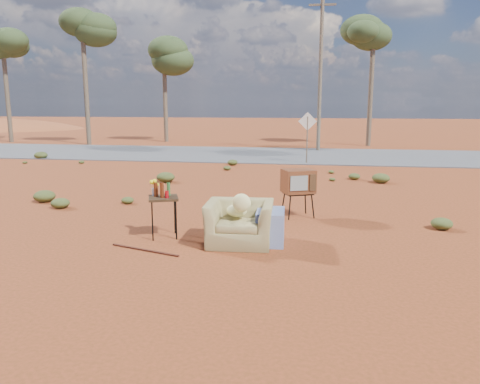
# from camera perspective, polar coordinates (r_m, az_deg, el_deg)

# --- Properties ---
(ground) EXTENTS (140.00, 140.00, 0.00)m
(ground) POSITION_cam_1_polar(r_m,az_deg,el_deg) (8.76, -3.51, -6.40)
(ground) COLOR #94381D
(ground) RESTS_ON ground
(highway) EXTENTS (140.00, 7.00, 0.04)m
(highway) POSITION_cam_1_polar(r_m,az_deg,el_deg) (23.37, 4.57, 4.54)
(highway) COLOR #565659
(highway) RESTS_ON ground
(armchair) EXTENTS (1.47, 0.98, 1.07)m
(armchair) POSITION_cam_1_polar(r_m,az_deg,el_deg) (8.67, 0.66, -3.14)
(armchair) COLOR #958551
(armchair) RESTS_ON ground
(tv_unit) EXTENTS (0.84, 0.76, 1.10)m
(tv_unit) POSITION_cam_1_polar(r_m,az_deg,el_deg) (10.72, 7.12, 1.23)
(tv_unit) COLOR black
(tv_unit) RESTS_ON ground
(side_table) EXTENTS (0.72, 0.72, 1.12)m
(side_table) POSITION_cam_1_polar(r_m,az_deg,el_deg) (9.18, -9.59, -0.40)
(side_table) COLOR #322112
(side_table) RESTS_ON ground
(rusty_bar) EXTENTS (1.40, 0.49, 0.04)m
(rusty_bar) POSITION_cam_1_polar(r_m,az_deg,el_deg) (8.54, -11.55, -6.93)
(rusty_bar) COLOR #4F1E15
(rusty_bar) RESTS_ON ground
(road_sign) EXTENTS (0.78, 0.06, 2.19)m
(road_sign) POSITION_cam_1_polar(r_m,az_deg,el_deg) (20.19, 8.21, 7.68)
(road_sign) COLOR brown
(road_sign) RESTS_ON ground
(eucalyptus_far_left) EXTENTS (3.20, 3.20, 7.10)m
(eucalyptus_far_left) POSITION_cam_1_polar(r_m,az_deg,el_deg) (34.61, -26.93, 15.31)
(eucalyptus_far_left) COLOR brown
(eucalyptus_far_left) RESTS_ON ground
(eucalyptus_left) EXTENTS (3.20, 3.20, 8.10)m
(eucalyptus_left) POSITION_cam_1_polar(r_m,az_deg,el_deg) (30.79, -18.68, 18.43)
(eucalyptus_left) COLOR brown
(eucalyptus_left) RESTS_ON ground
(eucalyptus_near_left) EXTENTS (3.20, 3.20, 6.60)m
(eucalyptus_near_left) POSITION_cam_1_polar(r_m,az_deg,el_deg) (31.85, -9.26, 15.91)
(eucalyptus_near_left) COLOR brown
(eucalyptus_near_left) RESTS_ON ground
(eucalyptus_center) EXTENTS (3.20, 3.20, 7.60)m
(eucalyptus_center) POSITION_cam_1_polar(r_m,az_deg,el_deg) (29.57, 15.98, 17.95)
(eucalyptus_center) COLOR brown
(eucalyptus_center) RESTS_ON ground
(utility_pole_center) EXTENTS (1.40, 0.20, 8.00)m
(utility_pole_center) POSITION_cam_1_polar(r_m,az_deg,el_deg) (25.70, 9.77, 14.21)
(utility_pole_center) COLOR brown
(utility_pole_center) RESTS_ON ground
(scrub_patch) EXTENTS (17.49, 8.07, 0.33)m
(scrub_patch) POSITION_cam_1_polar(r_m,az_deg,el_deg) (13.08, -2.83, 0.04)
(scrub_patch) COLOR #474E22
(scrub_patch) RESTS_ON ground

